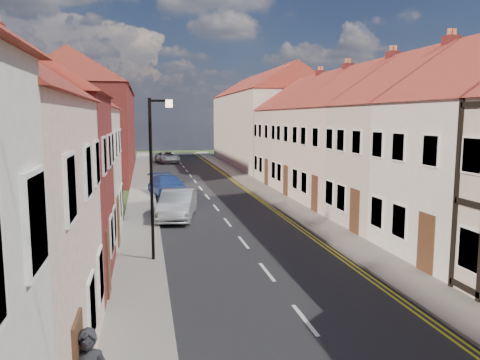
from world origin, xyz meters
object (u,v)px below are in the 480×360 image
object	(u,v)px
car_distant	(168,157)
lamppost	(154,169)
car_far	(168,186)
car_mid	(177,204)

from	to	relation	value
car_distant	lamppost	bearing A→B (deg)	-103.00
lamppost	car_distant	xyz separation A→B (m)	(2.31, 38.91, -2.86)
car_far	car_distant	size ratio (longest dim) A/B	1.00
lamppost	car_distant	size ratio (longest dim) A/B	1.23
car_distant	car_far	bearing A→B (deg)	-102.22
lamppost	car_mid	world-z (taller)	lamppost
lamppost	car_far	bearing A→B (deg)	85.34
lamppost	car_mid	xyz separation A→B (m)	(1.34, 7.49, -2.75)
car_mid	car_distant	xyz separation A→B (m)	(0.97, 31.42, -0.11)
car_mid	car_distant	distance (m)	31.43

